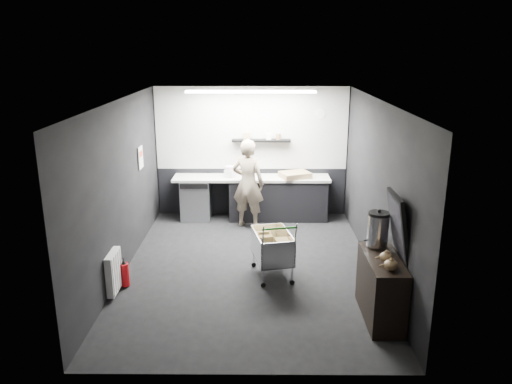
{
  "coord_description": "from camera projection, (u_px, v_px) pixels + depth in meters",
  "views": [
    {
      "loc": [
        0.16,
        -7.46,
        3.5
      ],
      "look_at": [
        0.11,
        0.4,
        1.17
      ],
      "focal_mm": 35.0,
      "sensor_mm": 36.0,
      "label": 1
    }
  ],
  "objects": [
    {
      "name": "ceiling_strip",
      "position": [
        251.0,
        92.0,
        9.16
      ],
      "size": [
        2.4,
        0.2,
        0.04
      ],
      "primitive_type": "cube",
      "color": "white",
      "rests_on": "ceiling"
    },
    {
      "name": "cardboard_box",
      "position": [
        295.0,
        175.0,
        10.14
      ],
      "size": [
        0.69,
        0.61,
        0.11
      ],
      "primitive_type": "cube",
      "rotation": [
        0.0,
        0.0,
        0.38
      ],
      "color": "#9E7E54",
      "rests_on": "prep_counter"
    },
    {
      "name": "pink_tub",
      "position": [
        230.0,
        172.0,
        10.18
      ],
      "size": [
        0.23,
        0.23,
        0.23
      ],
      "primitive_type": "cylinder",
      "color": "silver",
      "rests_on": "prep_counter"
    },
    {
      "name": "prep_counter",
      "position": [
        258.0,
        198.0,
        10.34
      ],
      "size": [
        3.2,
        0.61,
        0.9
      ],
      "color": "black",
      "rests_on": "floor"
    },
    {
      "name": "shopping_cart",
      "position": [
        272.0,
        248.0,
        7.75
      ],
      "size": [
        0.69,
        0.99,
        0.98
      ],
      "color": "silver",
      "rests_on": "floor"
    },
    {
      "name": "wall_left",
      "position": [
        121.0,
        188.0,
        7.78
      ],
      "size": [
        0.0,
        5.5,
        5.5
      ],
      "primitive_type": "plane",
      "rotation": [
        1.57,
        0.0,
        1.57
      ],
      "color": "black",
      "rests_on": "floor"
    },
    {
      "name": "wall_right",
      "position": [
        377.0,
        189.0,
        7.75
      ],
      "size": [
        0.0,
        5.5,
        5.5
      ],
      "primitive_type": "plane",
      "rotation": [
        1.57,
        0.0,
        -1.57
      ],
      "color": "black",
      "rests_on": "floor"
    },
    {
      "name": "dado_panel",
      "position": [
        252.0,
        191.0,
        10.62
      ],
      "size": [
        3.95,
        0.02,
        1.0
      ],
      "primitive_type": "cube",
      "color": "black",
      "rests_on": "wall_back"
    },
    {
      "name": "floating_shelf",
      "position": [
        261.0,
        140.0,
        10.2
      ],
      "size": [
        1.2,
        0.22,
        0.04
      ],
      "primitive_type": "cube",
      "color": "black",
      "rests_on": "wall_back"
    },
    {
      "name": "fire_extinguisher",
      "position": [
        125.0,
        274.0,
        7.45
      ],
      "size": [
        0.13,
        0.13,
        0.44
      ],
      "color": "#B90C11",
      "rests_on": "floor"
    },
    {
      "name": "wall_clock",
      "position": [
        320.0,
        114.0,
        10.13
      ],
      "size": [
        0.2,
        0.03,
        0.2
      ],
      "primitive_type": "cylinder",
      "rotation": [
        1.57,
        0.0,
        0.0
      ],
      "color": "white",
      "rests_on": "wall_back"
    },
    {
      "name": "sideboard",
      "position": [
        382.0,
        279.0,
        6.55
      ],
      "size": [
        0.49,
        1.14,
        1.71
      ],
      "color": "black",
      "rests_on": "floor"
    },
    {
      "name": "poster_red_band",
      "position": [
        140.0,
        154.0,
        8.95
      ],
      "size": [
        0.02,
        0.22,
        0.1
      ],
      "primitive_type": "cube",
      "color": "red",
      "rests_on": "poster"
    },
    {
      "name": "radiator",
      "position": [
        114.0,
        272.0,
        7.2
      ],
      "size": [
        0.1,
        0.5,
        0.6
      ],
      "primitive_type": "cube",
      "color": "white",
      "rests_on": "wall_left"
    },
    {
      "name": "floor",
      "position": [
        249.0,
        268.0,
        8.15
      ],
      "size": [
        5.5,
        5.5,
        0.0
      ],
      "primitive_type": "plane",
      "color": "black",
      "rests_on": "ground"
    },
    {
      "name": "ceiling",
      "position": [
        249.0,
        101.0,
        7.38
      ],
      "size": [
        5.5,
        5.5,
        0.0
      ],
      "primitive_type": "plane",
      "rotation": [
        3.14,
        0.0,
        0.0
      ],
      "color": "silver",
      "rests_on": "wall_back"
    },
    {
      "name": "white_container",
      "position": [
        229.0,
        174.0,
        10.14
      ],
      "size": [
        0.21,
        0.19,
        0.16
      ],
      "primitive_type": "cube",
      "rotation": [
        0.0,
        0.0,
        -0.34
      ],
      "color": "white",
      "rests_on": "prep_counter"
    },
    {
      "name": "person",
      "position": [
        248.0,
        184.0,
        9.79
      ],
      "size": [
        0.74,
        0.6,
        1.77
      ],
      "primitive_type": "imported",
      "rotation": [
        0.0,
        0.0,
        2.83
      ],
      "color": "beige",
      "rests_on": "floor"
    },
    {
      "name": "kitchen_wall_panel",
      "position": [
        252.0,
        128.0,
        10.24
      ],
      "size": [
        3.95,
        0.02,
        1.7
      ],
      "primitive_type": "cube",
      "color": "silver",
      "rests_on": "wall_back"
    },
    {
      "name": "wall_front",
      "position": [
        243.0,
        263.0,
        5.13
      ],
      "size": [
        5.5,
        0.0,
        5.5
      ],
      "primitive_type": "plane",
      "rotation": [
        -1.57,
        0.0,
        0.0
      ],
      "color": "black",
      "rests_on": "floor"
    },
    {
      "name": "poster",
      "position": [
        140.0,
        158.0,
        8.97
      ],
      "size": [
        0.02,
        0.3,
        0.4
      ],
      "primitive_type": "cube",
      "color": "silver",
      "rests_on": "wall_left"
    },
    {
      "name": "wall_back",
      "position": [
        252.0,
        152.0,
        10.4
      ],
      "size": [
        5.5,
        0.0,
        5.5
      ],
      "primitive_type": "plane",
      "rotation": [
        1.57,
        0.0,
        0.0
      ],
      "color": "black",
      "rests_on": "floor"
    }
  ]
}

